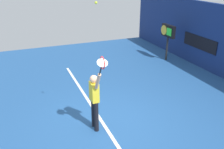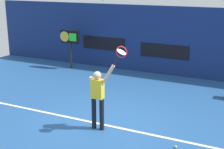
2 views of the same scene
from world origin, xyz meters
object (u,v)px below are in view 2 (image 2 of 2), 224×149
(tennis_ball, at_px, (102,0))
(spare_ball, at_px, (176,147))
(scoreboard_clock, at_px, (70,39))
(tennis_player, at_px, (98,95))
(tennis_racket, at_px, (121,53))

(tennis_ball, xyz_separation_m, spare_ball, (2.16, -0.19, -3.56))
(scoreboard_clock, bearing_deg, spare_ball, -39.21)
(scoreboard_clock, bearing_deg, tennis_ball, -49.35)
(scoreboard_clock, bearing_deg, tennis_player, -50.55)
(scoreboard_clock, bearing_deg, tennis_racket, -46.40)
(tennis_player, distance_m, scoreboard_clock, 6.87)
(tennis_player, height_order, tennis_racket, tennis_racket)
(tennis_player, xyz_separation_m, tennis_racket, (0.69, -0.00, 1.26))
(tennis_player, bearing_deg, tennis_ball, 26.20)
(tennis_player, distance_m, tennis_racket, 1.43)
(tennis_racket, height_order, scoreboard_clock, tennis_racket)
(tennis_player, relative_size, scoreboard_clock, 1.06)
(tennis_ball, bearing_deg, scoreboard_clock, 130.65)
(tennis_ball, height_order, scoreboard_clock, tennis_ball)
(tennis_racket, relative_size, spare_ball, 8.93)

